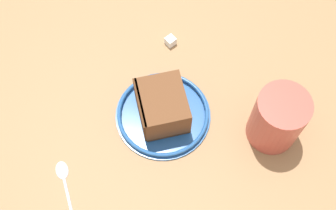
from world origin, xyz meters
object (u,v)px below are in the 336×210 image
object	(u,v)px
teaspoon	(64,180)
sugar_cube	(170,41)
small_plate	(165,114)
cake_slice	(163,106)
tea_mug	(278,118)

from	to	relation	value
teaspoon	sugar_cube	size ratio (longest dim) A/B	7.33
small_plate	sugar_cube	world-z (taller)	sugar_cube
cake_slice	sugar_cube	world-z (taller)	cake_slice
cake_slice	sugar_cube	distance (cm)	14.46
teaspoon	sugar_cube	bearing A→B (deg)	130.83
small_plate	cake_slice	xyz separation A→B (cm)	(-0.01, -0.27, 3.07)
small_plate	tea_mug	xyz separation A→B (cm)	(7.48, 15.73, 4.62)
small_plate	cake_slice	size ratio (longest dim) A/B	1.76
cake_slice	sugar_cube	bearing A→B (deg)	159.02
tea_mug	sugar_cube	distance (cm)	23.84
tea_mug	teaspoon	xyz separation A→B (cm)	(-1.08, -33.66, -4.91)
small_plate	tea_mug	world-z (taller)	tea_mug
small_plate	teaspoon	size ratio (longest dim) A/B	1.34
small_plate	teaspoon	world-z (taller)	small_plate
tea_mug	teaspoon	size ratio (longest dim) A/B	0.89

